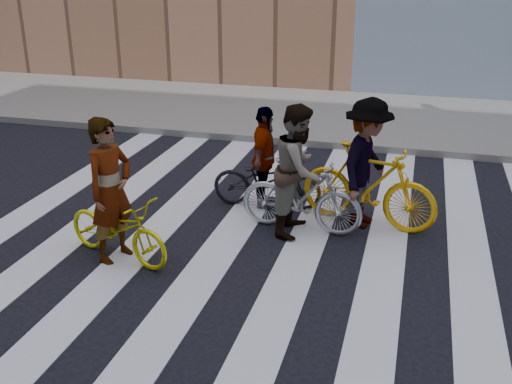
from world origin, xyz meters
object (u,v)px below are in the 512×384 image
at_px(rider_left, 111,191).
at_px(bike_yellow_right, 368,186).
at_px(bike_dark_rear, 267,180).
at_px(bike_silver_mid, 301,196).
at_px(rider_right, 366,164).
at_px(rider_mid, 299,170).
at_px(rider_rear, 264,158).
at_px(bike_yellow_left, 118,228).

bearing_deg(rider_left, bike_yellow_right, -40.24).
bearing_deg(bike_yellow_right, bike_dark_rear, 94.64).
distance_m(bike_silver_mid, rider_right, 1.06).
relative_size(rider_left, rider_mid, 1.02).
bearing_deg(rider_right, rider_rear, 94.64).
relative_size(bike_silver_mid, rider_mid, 0.95).
bearing_deg(rider_left, rider_mid, -37.77).
relative_size(rider_left, rider_right, 1.00).
bearing_deg(rider_left, rider_rear, -15.74).
relative_size(bike_silver_mid, rider_rear, 1.10).
height_order(bike_silver_mid, rider_left, rider_left).
bearing_deg(bike_dark_rear, bike_silver_mid, -139.30).
height_order(bike_yellow_right, rider_right, rider_right).
height_order(bike_dark_rear, rider_left, rider_left).
bearing_deg(rider_rear, rider_right, -102.33).
bearing_deg(rider_mid, rider_rear, 48.38).
bearing_deg(bike_dark_rear, rider_right, -102.62).
height_order(bike_yellow_left, bike_silver_mid, bike_silver_mid).
relative_size(bike_silver_mid, bike_dark_rear, 1.04).
bearing_deg(bike_yellow_left, bike_yellow_right, -39.82).
distance_m(bike_dark_rear, rider_mid, 1.09).
bearing_deg(bike_yellow_right, bike_yellow_left, 136.37).
height_order(bike_yellow_left, bike_yellow_right, bike_yellow_right).
xyz_separation_m(bike_dark_rear, rider_rear, (-0.05, 0.00, 0.36)).
bearing_deg(bike_silver_mid, bike_dark_rear, 48.38).
bearing_deg(bike_silver_mid, rider_rear, 50.36).
distance_m(bike_yellow_right, bike_dark_rear, 1.63).
bearing_deg(rider_left, bike_dark_rear, -16.63).
bearing_deg(bike_dark_rear, rider_rear, 86.82).
relative_size(rider_right, rider_rear, 1.18).
height_order(rider_mid, rider_rear, rider_mid).
bearing_deg(bike_yellow_right, rider_left, 135.95).
xyz_separation_m(bike_yellow_right, rider_right, (-0.05, 0.00, 0.34)).
height_order(bike_dark_rear, rider_rear, rider_rear).
bearing_deg(bike_silver_mid, rider_left, 128.51).
height_order(bike_dark_rear, rider_mid, rider_mid).
relative_size(rider_mid, rider_right, 0.98).
bearing_deg(bike_dark_rear, rider_mid, -141.42).
bearing_deg(bike_yellow_left, bike_dark_rear, -15.74).
relative_size(bike_silver_mid, rider_right, 0.94).
bearing_deg(bike_dark_rear, bike_yellow_left, 143.48).
height_order(bike_dark_rear, rider_right, rider_right).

